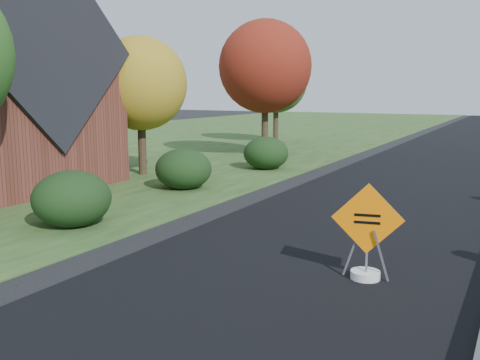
% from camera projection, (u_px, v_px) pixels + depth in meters
% --- Properties ---
extents(grass_verge_near, '(30.00, 120.00, 0.03)m').
position_uv_depth(grass_verge_near, '(111.00, 147.00, 34.35)').
color(grass_verge_near, '#27461E').
rests_on(grass_verge_near, ground).
extents(milled_overlay, '(7.20, 120.00, 0.01)m').
position_uv_depth(milled_overlay, '(429.00, 168.00, 25.18)').
color(milled_overlay, black).
rests_on(milled_overlay, ground).
extents(hedge_south, '(2.09, 2.09, 1.52)m').
position_uv_depth(hedge_south, '(72.00, 198.00, 14.25)').
color(hedge_south, black).
rests_on(hedge_south, ground).
extents(hedge_mid, '(2.09, 2.09, 1.52)m').
position_uv_depth(hedge_mid, '(184.00, 169.00, 19.70)').
color(hedge_mid, black).
rests_on(hedge_mid, ground).
extents(hedge_north, '(2.09, 2.09, 1.52)m').
position_uv_depth(hedge_north, '(266.00, 153.00, 24.67)').
color(hedge_north, black).
rests_on(hedge_north, ground).
extents(tree_near_yellow, '(3.96, 3.96, 5.88)m').
position_uv_depth(tree_near_yellow, '(140.00, 84.00, 22.56)').
color(tree_near_yellow, '#473523').
rests_on(tree_near_yellow, ground).
extents(tree_near_red, '(4.95, 4.95, 7.35)m').
position_uv_depth(tree_near_red, '(265.00, 67.00, 28.40)').
color(tree_near_red, '#473523').
rests_on(tree_near_red, ground).
extents(tree_near_back, '(4.29, 4.29, 6.37)m').
position_uv_depth(tree_near_back, '(276.00, 82.00, 36.86)').
color(tree_near_back, '#473523').
rests_on(tree_near_back, ground).
extents(caution_sign, '(1.34, 0.57, 1.88)m').
position_uv_depth(caution_sign, '(366.00, 255.00, 10.25)').
color(caution_sign, white).
rests_on(caution_sign, ground).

